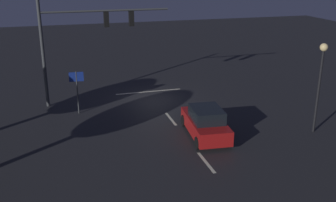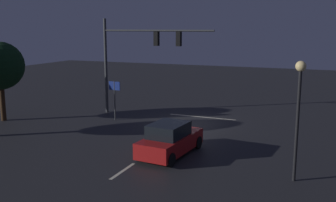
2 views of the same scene
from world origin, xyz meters
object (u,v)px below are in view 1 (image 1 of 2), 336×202
at_px(street_lamp_left_kerb, 321,71).
at_px(route_sign, 77,83).
at_px(car_approaching, 206,123).
at_px(traffic_signal_assembly, 83,33).

relative_size(street_lamp_left_kerb, route_sign, 1.84).
relative_size(car_approaching, street_lamp_left_kerb, 0.88).
bearing_deg(route_sign, traffic_signal_assembly, -110.95).
height_order(street_lamp_left_kerb, route_sign, street_lamp_left_kerb).
height_order(traffic_signal_assembly, street_lamp_left_kerb, traffic_signal_assembly).
bearing_deg(street_lamp_left_kerb, route_sign, -28.18).
xyz_separation_m(car_approaching, route_sign, (6.53, -5.66, 1.22)).
bearing_deg(street_lamp_left_kerb, car_approaching, -10.65).
height_order(traffic_signal_assembly, car_approaching, traffic_signal_assembly).
height_order(car_approaching, street_lamp_left_kerb, street_lamp_left_kerb).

